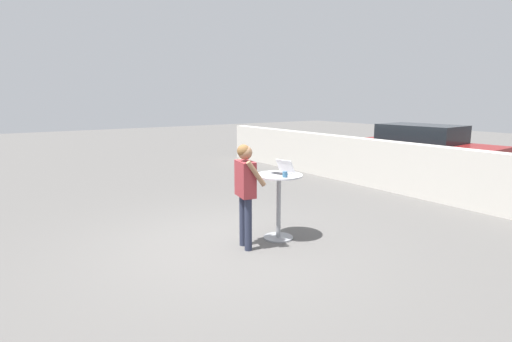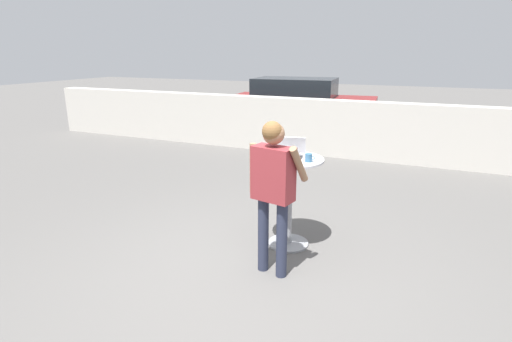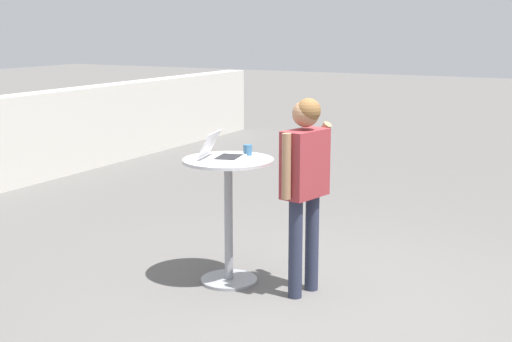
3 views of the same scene
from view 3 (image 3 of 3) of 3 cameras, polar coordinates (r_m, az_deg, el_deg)
The scene contains 5 objects.
ground_plane at distance 5.62m, azimuth 4.39°, elevation -10.62°, with size 50.00×50.00×0.00m, color #5B5956.
cafe_table at distance 5.88m, azimuth -2.22°, elevation -2.41°, with size 0.75×0.75×1.05m.
laptop at distance 5.81m, azimuth -2.79°, elevation 1.48°, with size 0.38×0.40×0.22m.
coffee_mug at distance 5.96m, azimuth -0.66°, elevation 1.70°, with size 0.11×0.08×0.09m.
standing_person at distance 5.56m, azimuth 3.92°, elevation -0.16°, with size 0.58×0.32×1.58m.
Camera 3 is at (-4.77, -2.07, 2.13)m, focal length 50.00 mm.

